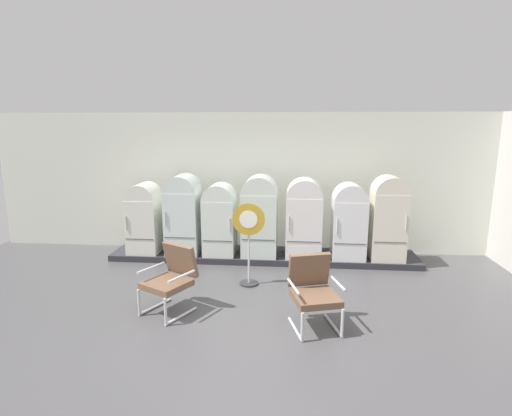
{
  "coord_description": "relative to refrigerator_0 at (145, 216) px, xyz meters",
  "views": [
    {
      "loc": [
        0.55,
        -4.72,
        2.69
      ],
      "look_at": [
        -0.12,
        2.75,
        1.1
      ],
      "focal_mm": 28.08,
      "sensor_mm": 36.0,
      "label": 1
    }
  ],
  "objects": [
    {
      "name": "ground",
      "position": [
        2.4,
        -2.92,
        -0.89
      ],
      "size": [
        12.0,
        10.0,
        0.05
      ],
      "primitive_type": "cube",
      "color": "#4A494B"
    },
    {
      "name": "sign_stand",
      "position": [
        2.26,
        -1.27,
        -0.11
      ],
      "size": [
        0.54,
        0.32,
        1.42
      ],
      "color": "#2D2D30",
      "rests_on": "ground"
    },
    {
      "name": "refrigerator_2",
      "position": [
        1.54,
        -0.02,
        0.01
      ],
      "size": [
        0.62,
        0.65,
        1.42
      ],
      "color": "silver",
      "rests_on": "display_plinth"
    },
    {
      "name": "armchair_left",
      "position": [
        1.24,
        -2.32,
        -0.33
      ],
      "size": [
        0.84,
        0.88,
        0.97
      ],
      "color": "silver",
      "rests_on": "ground"
    },
    {
      "name": "refrigerator_6",
      "position": [
        4.8,
        -0.04,
        0.11
      ],
      "size": [
        0.63,
        0.61,
        1.61
      ],
      "color": "silver",
      "rests_on": "display_plinth"
    },
    {
      "name": "refrigerator_3",
      "position": [
        2.34,
        -0.0,
        0.1
      ],
      "size": [
        0.69,
        0.69,
        1.59
      ],
      "color": "silver",
      "rests_on": "display_plinth"
    },
    {
      "name": "armchair_right",
      "position": [
        3.26,
        -2.59,
        -0.33
      ],
      "size": [
        0.76,
        0.82,
        0.97
      ],
      "color": "silver",
      "rests_on": "ground"
    },
    {
      "name": "refrigerator_5",
      "position": [
        4.06,
        -0.03,
        0.03
      ],
      "size": [
        0.63,
        0.63,
        1.46
      ],
      "color": "white",
      "rests_on": "display_plinth"
    },
    {
      "name": "display_plinth",
      "position": [
        2.4,
        0.1,
        -0.8
      ],
      "size": [
        6.12,
        0.95,
        0.12
      ],
      "primitive_type": "cube",
      "color": "#2D2C32",
      "rests_on": "ground"
    },
    {
      "name": "refrigerator_1",
      "position": [
        0.8,
        0.0,
        0.1
      ],
      "size": [
        0.65,
        0.7,
        1.58
      ],
      "color": "silver",
      "rests_on": "display_plinth"
    },
    {
      "name": "refrigerator_0",
      "position": [
        0.0,
        0.0,
        0.0
      ],
      "size": [
        0.62,
        0.69,
        1.41
      ],
      "color": "silver",
      "rests_on": "display_plinth"
    },
    {
      "name": "refrigerator_4",
      "position": [
        3.2,
        -0.02,
        0.07
      ],
      "size": [
        0.69,
        0.65,
        1.54
      ],
      "color": "white",
      "rests_on": "display_plinth"
    },
    {
      "name": "back_wall",
      "position": [
        2.4,
        0.74,
        0.61
      ],
      "size": [
        11.76,
        0.12,
        2.92
      ],
      "color": "silver",
      "rests_on": "ground"
    }
  ]
}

